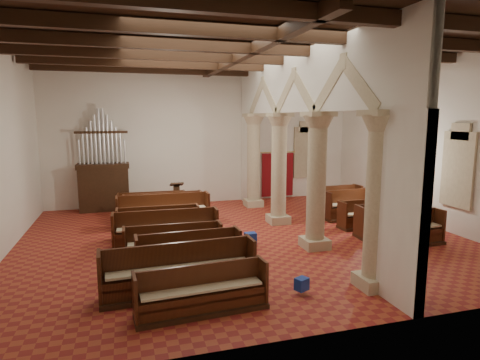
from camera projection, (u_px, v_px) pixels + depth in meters
name	position (u px, v px, depth m)	size (l,w,h in m)	color
floor	(244.00, 238.00, 13.07)	(14.00, 14.00, 0.00)	#9A3921
ceiling	(244.00, 48.00, 12.15)	(14.00, 14.00, 0.00)	#312010
wall_back	(206.00, 137.00, 18.30)	(14.00, 0.02, 6.00)	white
wall_front	(343.00, 170.00, 6.92)	(14.00, 0.02, 6.00)	white
wall_right	(428.00, 143.00, 14.53)	(0.02, 12.00, 6.00)	white
ceiling_beams	(244.00, 54.00, 12.17)	(13.80, 11.80, 0.30)	black
arcade	(297.00, 128.00, 13.02)	(0.90, 11.90, 6.00)	#C6B793
window_right_a	(459.00, 170.00, 13.23)	(0.03, 1.00, 2.20)	#3A8365
window_right_b	(384.00, 158.00, 17.03)	(0.03, 1.00, 2.20)	#3A8365
window_back	(306.00, 152.00, 19.78)	(1.00, 0.03, 2.20)	#3A8365
pipe_organ	(104.00, 178.00, 16.84)	(2.10, 0.85, 4.40)	black
lectern	(177.00, 199.00, 16.62)	(0.53, 0.54, 1.29)	#3C2213
dossal_curtain	(278.00, 174.00, 19.47)	(1.80, 0.07, 2.17)	maroon
processional_banner	(319.00, 181.00, 19.58)	(0.60, 0.76, 2.62)	black
hymnal_box_a	(302.00, 284.00, 8.92)	(0.28, 0.23, 0.28)	navy
hymnal_box_b	(237.00, 249.00, 11.16)	(0.34, 0.28, 0.34)	navy
hymnal_box_c	(250.00, 238.00, 12.20)	(0.34, 0.27, 0.34)	#153896
tube_heater_a	(154.00, 295.00, 8.53)	(0.09, 0.09, 0.91)	white
tube_heater_b	(177.00, 276.00, 9.54)	(0.09, 0.09, 0.93)	silver
nave_pew_0	(202.00, 297.00, 8.07)	(2.73, 0.82, 0.96)	black
nave_pew_1	(180.00, 277.00, 8.95)	(3.47, 0.89, 1.12)	black
nave_pew_2	(189.00, 259.00, 10.22)	(2.68, 0.77, 1.03)	black
nave_pew_3	(174.00, 249.00, 11.05)	(2.70, 0.72, 0.99)	black
nave_pew_4	(166.00, 234.00, 12.35)	(3.21, 0.80, 1.08)	black
nave_pew_5	(159.00, 227.00, 13.14)	(2.67, 0.74, 1.02)	black
nave_pew_6	(164.00, 216.00, 14.53)	(3.32, 0.80, 1.15)	black
nave_pew_7	(164.00, 211.00, 15.33)	(3.01, 0.83, 1.06)	black
nave_pew_8	(152.00, 208.00, 16.08)	(2.68, 0.70, 0.95)	black
aisle_pew_0	(413.00, 233.00, 12.39)	(1.95, 0.80, 1.07)	black
aisle_pew_1	(386.00, 226.00, 13.24)	(2.10, 0.82, 1.08)	black
aisle_pew_2	(361.00, 218.00, 14.31)	(1.71, 0.77, 0.99)	black
aisle_pew_3	(348.00, 209.00, 15.51)	(1.98, 0.86, 1.13)	black
aisle_pew_4	(336.00, 204.00, 16.54)	(2.18, 0.87, 1.11)	black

